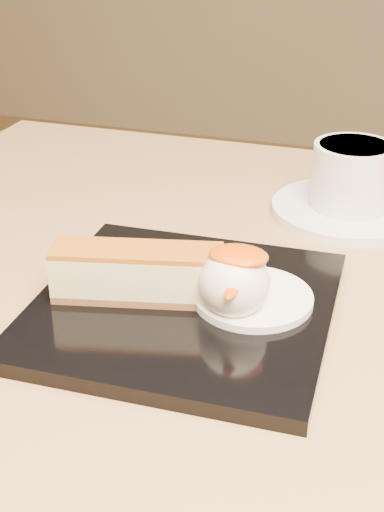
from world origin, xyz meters
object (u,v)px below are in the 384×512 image
(dessert_plate, at_px, (184,307))
(ice_cream_scoop, at_px, (234,283))
(cheesecake, at_px, (137,273))
(saucer, at_px, (348,210))
(table, at_px, (220,472))
(coffee_cup, at_px, (354,174))

(dessert_plate, height_order, ice_cream_scoop, ice_cream_scoop)
(dessert_plate, distance_m, cheesecake, 0.04)
(dessert_plate, relative_size, saucer, 1.47)
(table, distance_m, dessert_plate, 0.16)
(cheesecake, distance_m, coffee_cup, 0.26)
(dessert_plate, height_order, saucer, dessert_plate)
(cheesecake, height_order, coffee_cup, coffee_cup)
(table, relative_size, saucer, 5.33)
(dessert_plate, distance_m, coffee_cup, 0.25)
(cheesecake, relative_size, saucer, 0.88)
(saucer, bearing_deg, coffee_cup, 0.91)
(cheesecake, bearing_deg, coffee_cup, 46.80)
(dessert_plate, relative_size, ice_cream_scoop, 4.29)
(cheesecake, height_order, saucer, cheesecake)
(cheesecake, relative_size, ice_cream_scoop, 2.56)
(ice_cream_scoop, xyz_separation_m, coffee_cup, (0.06, 0.23, 0.00))
(table, distance_m, saucer, 0.28)
(cheesecake, distance_m, saucer, 0.26)
(ice_cream_scoop, bearing_deg, saucer, 76.03)
(dessert_plate, height_order, coffee_cup, coffee_cup)
(cheesecake, bearing_deg, ice_cream_scoop, -12.82)
(dessert_plate, bearing_deg, coffee_cup, 66.13)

